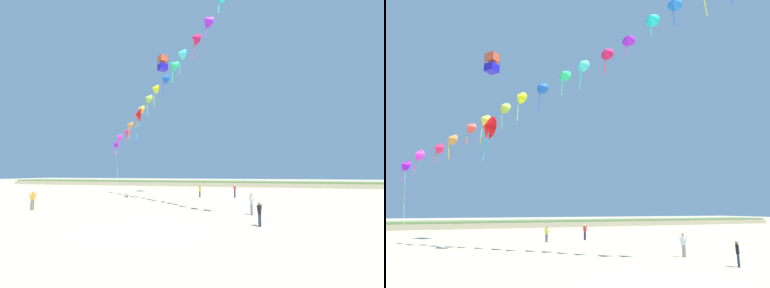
% 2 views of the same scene
% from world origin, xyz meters
% --- Properties ---
extents(ground_plane, '(240.00, 240.00, 0.00)m').
position_xyz_m(ground_plane, '(0.00, 0.00, 0.00)').
color(ground_plane, '#C1B28E').
extents(dune_ridge, '(120.00, 9.81, 1.30)m').
position_xyz_m(dune_ridge, '(0.00, 49.10, 0.64)').
color(dune_ridge, tan).
rests_on(dune_ridge, ground).
extents(person_near_left, '(0.40, 0.57, 1.76)m').
position_xyz_m(person_near_left, '(-12.67, 4.51, 1.02)').
color(person_near_left, '#726656').
rests_on(person_near_left, ground).
extents(person_near_right, '(0.51, 0.38, 1.61)m').
position_xyz_m(person_near_right, '(-0.90, 19.71, 0.93)').
color(person_near_right, '#474C56').
rests_on(person_near_right, ground).
extents(person_mid_center, '(0.35, 0.48, 1.50)m').
position_xyz_m(person_mid_center, '(6.75, 2.39, 0.87)').
color(person_mid_center, '#282D4C').
rests_on(person_mid_center, ground).
extents(person_far_left, '(0.41, 0.54, 1.72)m').
position_xyz_m(person_far_left, '(3.69, 20.50, 0.99)').
color(person_far_left, '#282D4C').
rests_on(person_far_left, ground).
extents(person_far_right, '(0.41, 0.54, 1.71)m').
position_xyz_m(person_far_right, '(6.19, 6.64, 0.99)').
color(person_far_right, gray).
rests_on(person_far_right, ground).
extents(kite_banner_string, '(25.43, 21.73, 20.98)m').
position_xyz_m(kite_banner_string, '(-3.47, 12.20, 14.10)').
color(kite_banner_string, '#8A11EE').
extents(large_kite_low_lead, '(1.80, 1.80, 2.33)m').
position_xyz_m(large_kite_low_lead, '(-7.46, 22.31, 20.58)').
color(large_kite_low_lead, '#1E17C6').
extents(large_kite_mid_trail, '(1.59, 2.17, 4.16)m').
position_xyz_m(large_kite_mid_trail, '(-7.73, 14.72, 10.57)').
color(large_kite_mid_trail, red).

